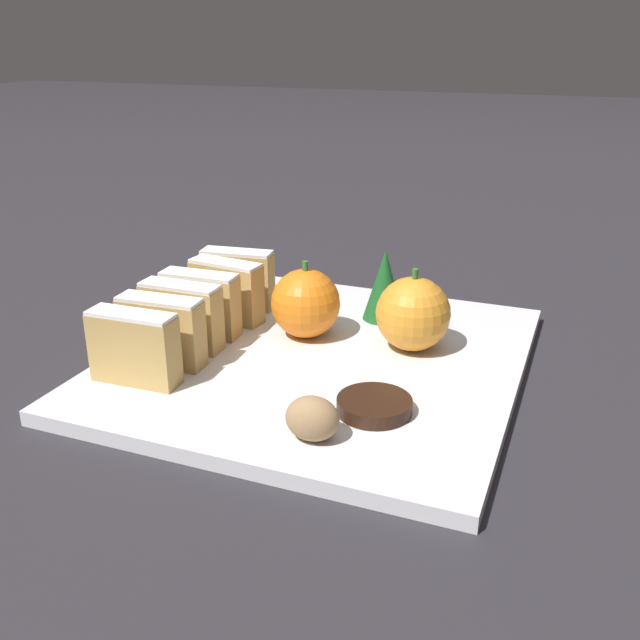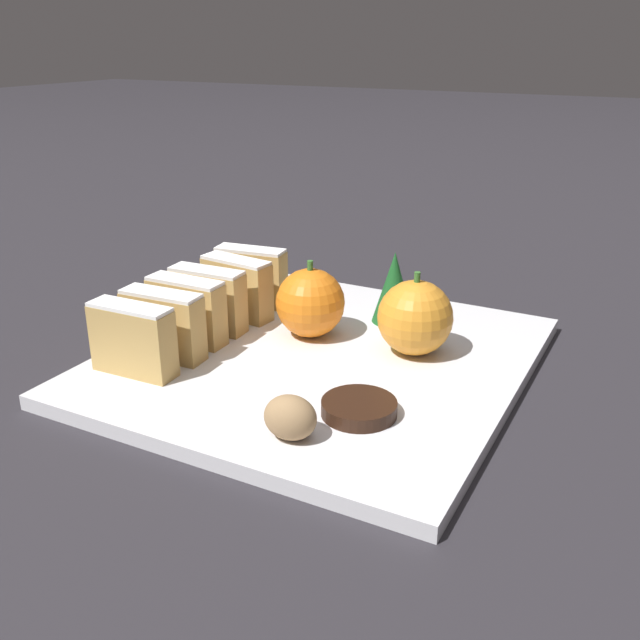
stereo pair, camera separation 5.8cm
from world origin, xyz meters
The scene contains 13 objects.
ground_plane centered at (0.00, 0.00, 0.00)m, with size 6.00×6.00×0.00m, color #28262B.
serving_platter centered at (0.00, 0.00, 0.01)m, with size 0.32×0.34×0.01m.
stollen_slice_front centered at (-0.11, -0.10, 0.04)m, with size 0.07×0.02×0.06m.
stollen_slice_second centered at (-0.11, -0.07, 0.04)m, with size 0.07×0.03×0.06m.
stollen_slice_third centered at (-0.11, -0.03, 0.04)m, with size 0.07×0.02×0.06m.
stollen_slice_fourth centered at (-0.11, 0.00, 0.04)m, with size 0.07×0.03×0.06m.
stollen_slice_fifth centered at (-0.11, 0.04, 0.04)m, with size 0.07×0.03×0.06m.
stollen_slice_sixth centered at (-0.11, 0.07, 0.04)m, with size 0.07×0.03×0.06m.
orange_near centered at (-0.03, 0.03, 0.04)m, with size 0.06×0.06×0.07m.
orange_far centered at (0.07, 0.04, 0.04)m, with size 0.06×0.06×0.07m.
walnut centered at (0.05, -0.13, 0.03)m, with size 0.04×0.03×0.03m.
chocolate_cookie centered at (0.07, -0.08, 0.02)m, with size 0.05×0.05×0.01m.
evergreen_sprig centered at (0.03, 0.10, 0.05)m, with size 0.04×0.04×0.07m.
Camera 2 is at (0.25, -0.48, 0.26)m, focal length 40.00 mm.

